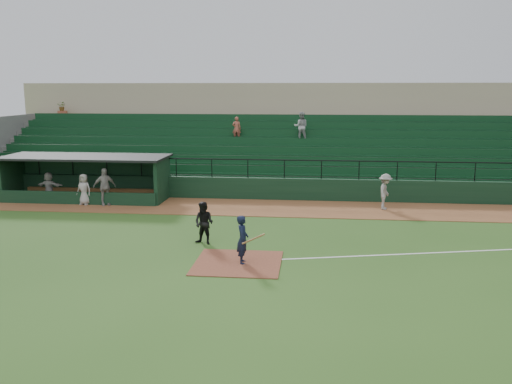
# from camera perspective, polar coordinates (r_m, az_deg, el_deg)

# --- Properties ---
(ground) EXTENTS (90.00, 90.00, 0.00)m
(ground) POSITION_cam_1_polar(r_m,az_deg,el_deg) (20.11, -1.51, -6.58)
(ground) COLOR #2A4F19
(ground) RESTS_ON ground
(warning_track) EXTENTS (40.00, 4.00, 0.03)m
(warning_track) POSITION_cam_1_polar(r_m,az_deg,el_deg) (27.80, 0.65, -1.66)
(warning_track) COLOR brown
(warning_track) RESTS_ON ground
(home_plate_dirt) EXTENTS (3.00, 3.00, 0.03)m
(home_plate_dirt) POSITION_cam_1_polar(r_m,az_deg,el_deg) (19.16, -1.91, -7.42)
(home_plate_dirt) COLOR brown
(home_plate_dirt) RESTS_ON ground
(foul_line) EXTENTS (17.49, 4.44, 0.01)m
(foul_line) POSITION_cam_1_polar(r_m,az_deg,el_deg) (21.79, 20.40, -5.89)
(foul_line) COLOR white
(foul_line) RESTS_ON ground
(stadium_structure) EXTENTS (38.00, 13.08, 6.40)m
(stadium_structure) POSITION_cam_1_polar(r_m,az_deg,el_deg) (35.77, 1.94, 4.84)
(stadium_structure) COLOR black
(stadium_structure) RESTS_ON ground
(dugout) EXTENTS (8.90, 3.20, 2.42)m
(dugout) POSITION_cam_1_polar(r_m,az_deg,el_deg) (31.47, -17.03, 1.77)
(dugout) COLOR black
(dugout) RESTS_ON ground
(batter_at_plate) EXTENTS (1.03, 0.70, 1.72)m
(batter_at_plate) POSITION_cam_1_polar(r_m,az_deg,el_deg) (18.90, -1.40, -5.01)
(batter_at_plate) COLOR black
(batter_at_plate) RESTS_ON ground
(umpire) EXTENTS (0.98, 0.87, 1.68)m
(umpire) POSITION_cam_1_polar(r_m,az_deg,el_deg) (21.35, -5.47, -3.26)
(umpire) COLOR black
(umpire) RESTS_ON ground
(runner) EXTENTS (0.97, 1.30, 1.80)m
(runner) POSITION_cam_1_polar(r_m,az_deg,el_deg) (27.96, 13.38, 0.04)
(runner) COLOR gray
(runner) RESTS_ON warning_track
(dugout_player_a) EXTENTS (1.23, 0.98, 1.95)m
(dugout_player_a) POSITION_cam_1_polar(r_m,az_deg,el_deg) (29.23, -15.59, 0.53)
(dugout_player_a) COLOR #99948F
(dugout_player_a) RESTS_ON warning_track
(dugout_player_b) EXTENTS (0.87, 0.65, 1.62)m
(dugout_player_b) POSITION_cam_1_polar(r_m,az_deg,el_deg) (29.72, -17.57, 0.27)
(dugout_player_b) COLOR #ABA6A0
(dugout_player_b) RESTS_ON warning_track
(dugout_player_c) EXTENTS (1.49, 0.58, 1.57)m
(dugout_player_c) POSITION_cam_1_polar(r_m,az_deg,el_deg) (31.30, -20.86, 0.53)
(dugout_player_c) COLOR #A29C97
(dugout_player_c) RESTS_ON warning_track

